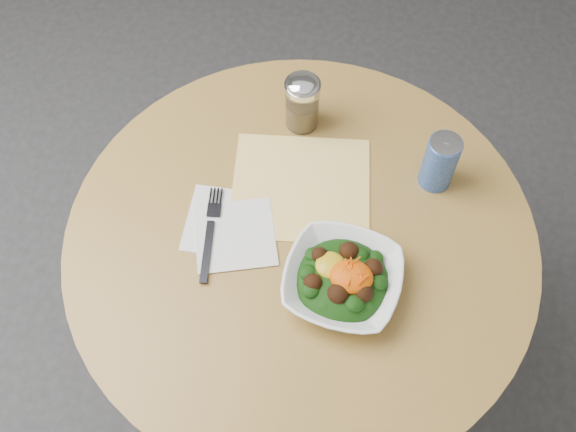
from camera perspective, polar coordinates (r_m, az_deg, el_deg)
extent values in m
plane|color=#2B2B2D|center=(1.91, 0.76, -12.57)|extent=(6.00, 6.00, 0.00)
cylinder|color=black|center=(1.89, 0.77, -12.43)|extent=(0.52, 0.52, 0.03)
cylinder|color=black|center=(1.58, 0.91, -8.56)|extent=(0.10, 0.10, 0.71)
cylinder|color=#B69141|center=(1.24, 1.15, -2.00)|extent=(0.90, 0.90, 0.04)
cube|color=#FFB10D|center=(1.27, 1.16, 2.59)|extent=(0.29, 0.27, 0.00)
cube|color=silver|center=(1.24, -5.58, -0.49)|extent=(0.15, 0.15, 0.00)
cube|color=silver|center=(1.22, -4.74, -1.67)|extent=(0.18, 0.18, 0.00)
imported|color=white|center=(1.15, 4.84, -5.72)|extent=(0.24, 0.24, 0.05)
ellipsoid|color=black|center=(1.15, 4.84, -5.75)|extent=(0.17, 0.17, 0.06)
ellipsoid|color=gold|center=(1.13, 3.80, -4.38)|extent=(0.05, 0.05, 0.02)
ellipsoid|color=#DC5D04|center=(1.12, 5.66, -5.39)|extent=(0.08, 0.07, 0.03)
cube|color=black|center=(1.20, -7.20, -3.15)|extent=(0.03, 0.13, 0.00)
cube|color=black|center=(1.25, -6.52, 1.10)|extent=(0.03, 0.07, 0.00)
cylinder|color=silver|center=(1.33, 1.26, 9.78)|extent=(0.07, 0.07, 0.10)
cylinder|color=#997947|center=(1.34, 1.24, 9.14)|extent=(0.06, 0.06, 0.06)
cylinder|color=silver|center=(1.28, 1.31, 11.45)|extent=(0.07, 0.07, 0.01)
ellipsoid|color=silver|center=(1.28, 1.31, 11.63)|extent=(0.07, 0.07, 0.03)
cylinder|color=#0D2C97|center=(1.27, 13.33, 4.66)|extent=(0.07, 0.07, 0.12)
cylinder|color=#B7B7BE|center=(1.22, 13.91, 6.33)|extent=(0.06, 0.06, 0.00)
cube|color=#B7B7BE|center=(1.22, 14.03, 6.67)|extent=(0.02, 0.02, 0.00)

